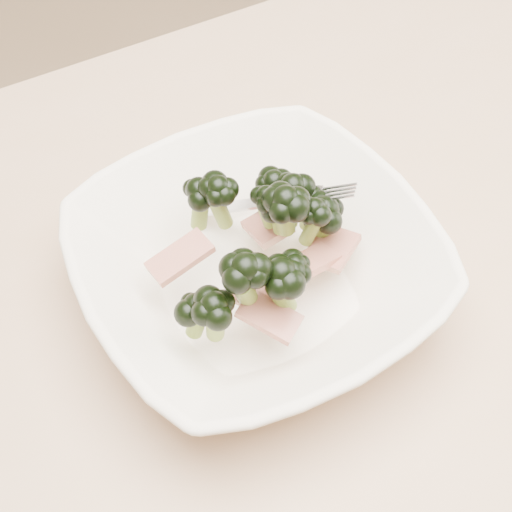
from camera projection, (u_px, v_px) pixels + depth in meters
name	position (u px, v px, depth m)	size (l,w,h in m)	color
dining_table	(344.00, 323.00, 0.72)	(1.20, 0.80, 0.75)	tan
broccoli_dish	(257.00, 263.00, 0.60)	(0.30, 0.30, 0.12)	#EEE0C9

